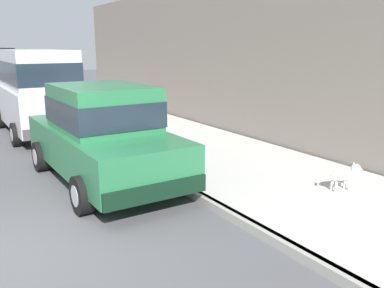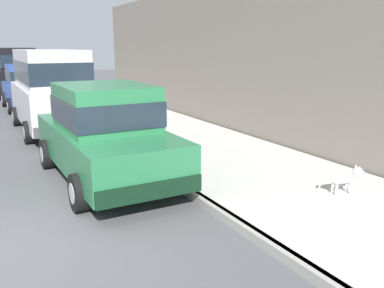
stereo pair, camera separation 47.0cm
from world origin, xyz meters
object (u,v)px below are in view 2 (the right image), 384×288
(car_green_sedan, at_px, (105,132))
(dog_white, at_px, (346,177))
(car_silver_van, at_px, (51,87))
(car_black_van, at_px, (16,69))
(car_blue_hatchback, at_px, (28,86))

(car_green_sedan, distance_m, dog_white, 4.56)
(car_silver_van, xyz_separation_m, car_black_van, (0.05, 10.61, 0.00))
(car_silver_van, height_order, car_blue_hatchback, car_silver_van)
(car_blue_hatchback, xyz_separation_m, dog_white, (3.39, -13.91, -0.55))
(car_green_sedan, height_order, car_blue_hatchback, car_green_sedan)
(car_green_sedan, height_order, car_black_van, car_black_van)
(car_green_sedan, relative_size, car_black_van, 0.94)
(car_silver_van, distance_m, car_blue_hatchback, 5.27)
(car_black_van, bearing_deg, dog_white, -80.31)
(car_green_sedan, bearing_deg, dog_white, -43.06)
(car_green_sedan, relative_size, car_blue_hatchback, 1.21)
(car_green_sedan, height_order, dog_white, car_green_sedan)
(car_silver_van, height_order, dog_white, car_silver_van)
(car_silver_van, bearing_deg, car_green_sedan, -89.68)
(car_green_sedan, xyz_separation_m, car_blue_hatchback, (-0.08, 10.82, -0.01))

